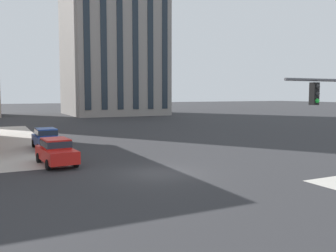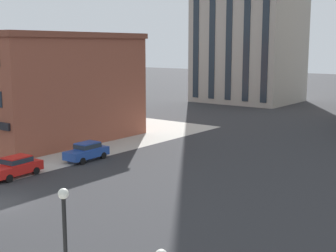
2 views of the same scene
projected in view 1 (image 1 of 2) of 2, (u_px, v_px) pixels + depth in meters
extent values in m
plane|color=#2D2D30|center=(158.00, 173.00, 20.78)|extent=(320.00, 320.00, 0.00)
cube|color=black|center=(314.00, 94.00, 14.57)|extent=(0.28, 0.28, 0.90)
sphere|color=#282828|center=(318.00, 87.00, 14.40)|extent=(0.18, 0.18, 0.18)
sphere|color=#282828|center=(317.00, 94.00, 14.43)|extent=(0.18, 0.18, 0.18)
sphere|color=green|center=(317.00, 101.00, 14.45)|extent=(0.18, 0.18, 0.18)
cube|color=#23479E|center=(47.00, 140.00, 29.94)|extent=(1.88, 4.45, 0.76)
cube|color=#23479E|center=(46.00, 132.00, 30.01)|extent=(1.55, 2.15, 0.60)
cube|color=#232D38|center=(46.00, 132.00, 30.01)|extent=(1.59, 2.24, 0.40)
cylinder|color=black|center=(60.00, 146.00, 29.15)|extent=(0.24, 0.65, 0.64)
cylinder|color=black|center=(38.00, 148.00, 28.38)|extent=(0.24, 0.65, 0.64)
cylinder|color=black|center=(54.00, 142.00, 31.56)|extent=(0.24, 0.65, 0.64)
cylinder|color=black|center=(34.00, 144.00, 30.78)|extent=(0.24, 0.65, 0.64)
cube|color=red|center=(57.00, 154.00, 23.13)|extent=(2.10, 4.52, 0.76)
cube|color=red|center=(56.00, 143.00, 23.20)|extent=(1.66, 2.22, 0.60)
cube|color=#232D38|center=(56.00, 143.00, 23.20)|extent=(1.70, 2.31, 0.40)
cylinder|color=black|center=(76.00, 162.00, 22.42)|extent=(0.27, 0.66, 0.64)
cylinder|color=black|center=(48.00, 165.00, 21.57)|extent=(0.27, 0.66, 0.64)
cylinder|color=black|center=(64.00, 156.00, 24.75)|extent=(0.27, 0.66, 0.64)
cylinder|color=black|center=(39.00, 158.00, 23.90)|extent=(0.27, 0.66, 0.64)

